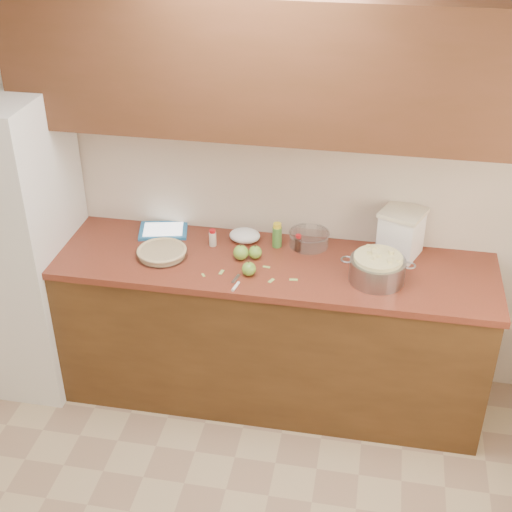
% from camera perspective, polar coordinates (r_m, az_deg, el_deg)
% --- Properties ---
extents(room_shell, '(3.60, 3.60, 3.60)m').
position_cam_1_polar(room_shell, '(2.53, -6.47, -10.21)').
color(room_shell, tan).
rests_on(room_shell, ground).
extents(counter_run, '(2.64, 0.68, 0.92)m').
position_cam_1_polar(counter_run, '(4.17, -0.15, -5.74)').
color(counter_run, '#533317').
rests_on(counter_run, ground).
extents(upper_cabinets, '(2.60, 0.34, 0.70)m').
position_cam_1_polar(upper_cabinets, '(3.63, 0.29, 14.95)').
color(upper_cabinets, '#512A18').
rests_on(upper_cabinets, room_shell).
extents(fridge, '(0.70, 0.70, 1.80)m').
position_cam_1_polar(fridge, '(4.36, -19.19, 1.01)').
color(fridge, white).
rests_on(fridge, ground).
extents(pie, '(0.29, 0.29, 0.05)m').
position_cam_1_polar(pie, '(3.97, -7.54, 0.30)').
color(pie, silver).
rests_on(pie, counter_run).
extents(colander, '(0.39, 0.29, 0.14)m').
position_cam_1_polar(colander, '(3.76, 9.68, -1.02)').
color(colander, gray).
rests_on(colander, counter_run).
extents(flour_canister, '(0.28, 0.28, 0.27)m').
position_cam_1_polar(flour_canister, '(3.98, 11.53, 1.87)').
color(flour_canister, white).
rests_on(flour_canister, counter_run).
extents(tablet, '(0.32, 0.27, 0.02)m').
position_cam_1_polar(tablet, '(4.22, -7.42, 2.04)').
color(tablet, '#2675B7').
rests_on(tablet, counter_run).
extents(paring_knife, '(0.05, 0.17, 0.02)m').
position_cam_1_polar(paring_knife, '(3.69, -1.64, -2.35)').
color(paring_knife, gray).
rests_on(paring_knife, counter_run).
extents(lemon_bottle, '(0.05, 0.05, 0.15)m').
position_cam_1_polar(lemon_bottle, '(4.01, 1.70, 1.66)').
color(lemon_bottle, '#4C8C38').
rests_on(lemon_bottle, counter_run).
extents(cinnamon_shaker, '(0.04, 0.04, 0.10)m').
position_cam_1_polar(cinnamon_shaker, '(4.03, -3.49, 1.45)').
color(cinnamon_shaker, beige).
rests_on(cinnamon_shaker, counter_run).
extents(vanilla_bottle, '(0.04, 0.04, 0.10)m').
position_cam_1_polar(vanilla_bottle, '(3.98, 3.39, 1.05)').
color(vanilla_bottle, black).
rests_on(vanilla_bottle, counter_run).
extents(mixing_bowl, '(0.23, 0.23, 0.09)m').
position_cam_1_polar(mixing_bowl, '(4.04, 4.26, 1.44)').
color(mixing_bowl, silver).
rests_on(mixing_bowl, counter_run).
extents(paper_towel, '(0.20, 0.17, 0.07)m').
position_cam_1_polar(paper_towel, '(4.07, -0.91, 1.65)').
color(paper_towel, white).
rests_on(paper_towel, counter_run).
extents(apple_left, '(0.08, 0.08, 0.10)m').
position_cam_1_polar(apple_left, '(3.90, -1.22, 0.28)').
color(apple_left, '#6EA033').
rests_on(apple_left, counter_run).
extents(apple_center, '(0.07, 0.07, 0.09)m').
position_cam_1_polar(apple_center, '(3.91, -0.06, 0.30)').
color(apple_center, '#6EA033').
rests_on(apple_center, counter_run).
extents(apple_front, '(0.08, 0.08, 0.09)m').
position_cam_1_polar(apple_front, '(3.76, -0.57, -1.05)').
color(apple_front, '#6EA033').
rests_on(apple_front, counter_run).
extents(peel_a, '(0.05, 0.02, 0.00)m').
position_cam_1_polar(peel_a, '(3.75, 3.02, -1.90)').
color(peel_a, '#A0C45F').
rests_on(peel_a, counter_run).
extents(peel_b, '(0.03, 0.05, 0.00)m').
position_cam_1_polar(peel_b, '(3.74, 1.23, -1.98)').
color(peel_b, '#A0C45F').
rests_on(peel_b, counter_run).
extents(peel_c, '(0.03, 0.03, 0.00)m').
position_cam_1_polar(peel_c, '(3.79, -4.24, -1.53)').
color(peel_c, '#A0C45F').
rests_on(peel_c, counter_run).
extents(peel_d, '(0.04, 0.02, 0.00)m').
position_cam_1_polar(peel_d, '(3.85, 0.84, -0.88)').
color(peel_d, '#A0C45F').
rests_on(peel_d, counter_run).
extents(peel_e, '(0.02, 0.05, 0.00)m').
position_cam_1_polar(peel_e, '(3.81, -2.78, -1.30)').
color(peel_e, '#A0C45F').
rests_on(peel_e, counter_run).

